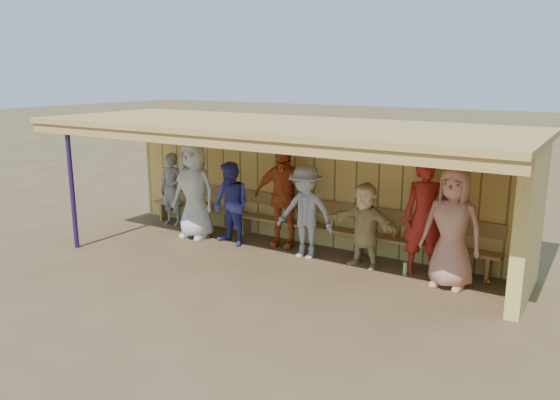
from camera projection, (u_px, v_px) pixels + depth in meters
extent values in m
plane|color=brown|center=(270.00, 259.00, 9.98)|extent=(90.00, 90.00, 0.00)
imported|color=gray|center=(172.00, 189.00, 12.08)|extent=(0.60, 0.41, 1.63)
imported|color=silver|center=(194.00, 191.00, 11.11)|extent=(1.01, 0.70, 1.98)
imported|color=#373B98|center=(231.00, 204.00, 10.69)|extent=(0.92, 0.78, 1.65)
imported|color=#C54F1F|center=(283.00, 197.00, 10.54)|extent=(1.24, 0.69, 2.00)
imported|color=#999CA2|center=(305.00, 212.00, 9.91)|extent=(1.14, 0.69, 1.73)
imported|color=#D8BD79|center=(365.00, 225.00, 9.48)|extent=(1.45, 0.65, 1.50)
imported|color=#AA241B|center=(425.00, 217.00, 9.09)|extent=(0.85, 0.72, 1.97)
imported|color=tan|center=(452.00, 228.00, 8.50)|extent=(0.98, 0.67, 1.93)
cube|color=#DFBC5F|center=(307.00, 183.00, 10.82)|extent=(8.60, 0.20, 2.40)
cube|color=#DFBC5F|center=(529.00, 224.00, 7.91)|extent=(0.20, 1.62, 2.40)
cube|color=tan|center=(269.00, 125.00, 9.42)|extent=(8.80, 3.20, 0.10)
cube|color=tan|center=(215.00, 142.00, 8.21)|extent=(8.80, 0.10, 0.18)
cube|color=tan|center=(118.00, 123.00, 11.42)|extent=(0.08, 3.00, 0.16)
cube|color=tan|center=(150.00, 125.00, 10.93)|extent=(0.08, 3.00, 0.16)
cube|color=tan|center=(186.00, 128.00, 10.44)|extent=(0.08, 3.00, 0.16)
cube|color=tan|center=(226.00, 130.00, 9.95)|extent=(0.08, 3.00, 0.16)
cube|color=tan|center=(269.00, 133.00, 9.46)|extent=(0.08, 3.00, 0.16)
cube|color=tan|center=(318.00, 137.00, 8.96)|extent=(0.08, 3.00, 0.16)
cube|color=tan|center=(372.00, 140.00, 8.47)|extent=(0.08, 3.00, 0.16)
cube|color=tan|center=(432.00, 144.00, 7.98)|extent=(0.08, 3.00, 0.16)
cube|color=tan|center=(501.00, 149.00, 7.49)|extent=(0.08, 3.00, 0.16)
cylinder|color=navy|center=(72.00, 187.00, 10.41)|extent=(0.09, 0.09, 2.40)
cube|color=#A57B47|center=(299.00, 224.00, 10.76)|extent=(7.60, 0.32, 0.05)
cube|color=#A57B47|center=(303.00, 204.00, 10.81)|extent=(7.60, 0.04, 0.26)
cube|color=#A57B47|center=(165.00, 211.00, 12.67)|extent=(0.06, 0.29, 0.40)
cube|color=#A57B47|center=(246.00, 225.00, 11.48)|extent=(0.06, 0.29, 0.40)
cube|color=#A57B47|center=(359.00, 245.00, 10.14)|extent=(0.06, 0.29, 0.40)
cube|color=#A57B47|center=(489.00, 268.00, 8.95)|extent=(0.06, 0.29, 0.40)
cylinder|color=orange|center=(454.00, 255.00, 9.01)|extent=(0.13, 0.41, 0.80)
sphere|color=orange|center=(488.00, 282.00, 8.80)|extent=(0.08, 0.08, 0.08)
ellipsoid|color=#593319|center=(203.00, 205.00, 11.93)|extent=(0.30, 0.24, 0.14)
ellipsoid|color=#593319|center=(235.00, 210.00, 11.49)|extent=(0.30, 0.24, 0.14)
ellipsoid|color=#593319|center=(307.00, 221.00, 10.59)|extent=(0.30, 0.24, 0.14)
cylinder|color=#8CBD5E|center=(362.00, 226.00, 10.09)|extent=(0.07, 0.07, 0.22)
cylinder|color=orange|center=(394.00, 232.00, 9.76)|extent=(0.07, 0.07, 0.22)
cylinder|color=#7CD86C|center=(405.00, 269.00, 9.20)|extent=(0.07, 0.07, 0.22)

